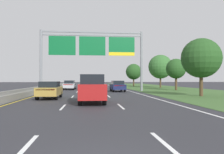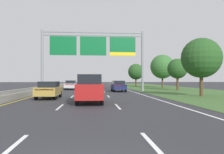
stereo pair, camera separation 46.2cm
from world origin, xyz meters
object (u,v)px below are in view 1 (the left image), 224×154
object	(u,v)px
car_navy_right_lane_sedan	(118,86)
car_red_centre_lane_suv	(92,88)
overhead_sign_gantry	(92,48)
pickup_truck_black	(89,83)
car_gold_left_lane_sedan	(50,90)
roadside_tree_mid	(176,69)
roadside_tree_distant	(134,72)
car_silver_left_lane_sedan	(70,85)
car_white_centre_lane_suv	(89,82)
roadside_tree_far	(160,67)
roadside_tree_near	(201,58)

from	to	relation	value
car_navy_right_lane_sedan	car_red_centre_lane_suv	xyz separation A→B (m)	(-3.94, -16.09, 0.28)
overhead_sign_gantry	pickup_truck_black	bearing A→B (deg)	93.18
car_gold_left_lane_sedan	overhead_sign_gantry	bearing A→B (deg)	-17.75
car_red_centre_lane_suv	roadside_tree_mid	size ratio (longest dim) A/B	0.92
car_navy_right_lane_sedan	roadside_tree_distant	bearing A→B (deg)	-17.21
car_gold_left_lane_sedan	roadside_tree_mid	size ratio (longest dim) A/B	0.87
car_silver_left_lane_sedan	roadside_tree_distant	world-z (taller)	roadside_tree_distant
overhead_sign_gantry	car_white_centre_lane_suv	distance (m)	20.35
car_silver_left_lane_sedan	car_red_centre_lane_suv	world-z (taller)	car_red_centre_lane_suv
pickup_truck_black	roadside_tree_mid	distance (m)	15.40
pickup_truck_black	car_navy_right_lane_sedan	world-z (taller)	pickup_truck_black
car_white_centre_lane_suv	roadside_tree_far	bearing A→B (deg)	-111.94
car_red_centre_lane_suv	roadside_tree_mid	world-z (taller)	roadside_tree_mid
pickup_truck_black	overhead_sign_gantry	bearing A→B (deg)	-176.22
pickup_truck_black	car_red_centre_lane_suv	bearing A→B (deg)	-179.05
overhead_sign_gantry	roadside_tree_distant	bearing A→B (deg)	66.04
car_gold_left_lane_sedan	roadside_tree_far	bearing A→B (deg)	-35.31
car_red_centre_lane_suv	car_navy_right_lane_sedan	bearing A→B (deg)	-14.26
car_white_centre_lane_suv	car_silver_left_lane_sedan	bearing A→B (deg)	167.38
overhead_sign_gantry	pickup_truck_black	xyz separation A→B (m)	(-0.46, 8.22, -5.23)
car_navy_right_lane_sedan	car_silver_left_lane_sedan	xyz separation A→B (m)	(-7.41, 7.00, 0.00)
car_navy_right_lane_sedan	car_red_centre_lane_suv	distance (m)	16.57
pickup_truck_black	roadside_tree_mid	bearing A→B (deg)	-112.50
car_red_centre_lane_suv	roadside_tree_near	world-z (taller)	roadside_tree_near
car_silver_left_lane_sedan	car_gold_left_lane_sedan	distance (m)	18.62
car_white_centre_lane_suv	roadside_tree_mid	xyz separation A→B (m)	(14.01, -17.42, 2.37)
overhead_sign_gantry	roadside_tree_mid	world-z (taller)	overhead_sign_gantry
pickup_truck_black	car_red_centre_lane_suv	xyz separation A→B (m)	(0.15, -25.05, 0.02)
car_silver_left_lane_sedan	roadside_tree_near	xyz separation A→B (m)	(14.91, -17.23, 3.15)
car_red_centre_lane_suv	car_silver_left_lane_sedan	bearing A→B (deg)	8.05
pickup_truck_black	car_white_centre_lane_suv	world-z (taller)	pickup_truck_black
car_red_centre_lane_suv	roadside_tree_far	bearing A→B (deg)	-26.56
car_gold_left_lane_sedan	car_silver_left_lane_sedan	bearing A→B (deg)	-0.43
roadside_tree_far	roadside_tree_distant	world-z (taller)	roadside_tree_far
car_white_centre_lane_suv	car_gold_left_lane_sedan	distance (m)	32.23
roadside_tree_distant	pickup_truck_black	bearing A→B (deg)	-124.78
car_white_centre_lane_suv	car_gold_left_lane_sedan	size ratio (longest dim) A/B	1.07
car_silver_left_lane_sedan	roadside_tree_distant	xyz separation A→B (m)	(14.73, 18.39, 2.88)
pickup_truck_black	roadside_tree_near	size ratio (longest dim) A/B	0.90
overhead_sign_gantry	roadside_tree_near	bearing A→B (deg)	-44.59
pickup_truck_black	roadside_tree_near	distance (m)	22.60
car_gold_left_lane_sedan	car_white_centre_lane_suv	bearing A→B (deg)	-5.93
car_white_centre_lane_suv	car_silver_left_lane_sedan	distance (m)	13.81
pickup_truck_black	car_red_centre_lane_suv	distance (m)	25.05
car_navy_right_lane_sedan	car_silver_left_lane_sedan	distance (m)	10.19
car_silver_left_lane_sedan	roadside_tree_far	world-z (taller)	roadside_tree_far
car_navy_right_lane_sedan	roadside_tree_distant	distance (m)	26.58
car_white_centre_lane_suv	pickup_truck_black	bearing A→B (deg)	-178.69
car_silver_left_lane_sedan	roadside_tree_near	size ratio (longest dim) A/B	0.73
pickup_truck_black	roadside_tree_mid	world-z (taller)	roadside_tree_mid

